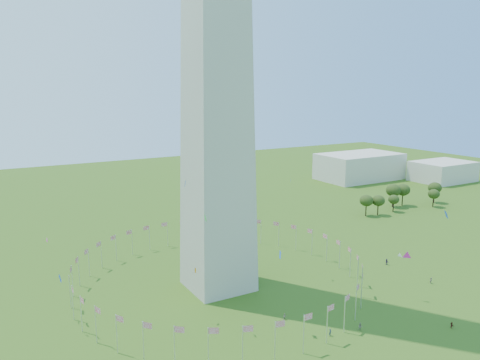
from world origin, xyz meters
TOP-DOWN VIEW (x-y plane):
  - flag_ring at (-0.00, 50.00)m, footprint 80.24×80.24m
  - gov_building_east_a at (150.00, 150.00)m, footprint 50.00×30.00m
  - gov_building_east_b at (190.00, 120.00)m, footprint 35.00×25.00m
  - crowd at (12.13, 7.83)m, footprint 85.37×66.90m
  - kites_aloft at (9.23, 21.58)m, footprint 104.23×70.35m
  - tree_line_east at (115.62, 86.08)m, footprint 53.38×15.66m

SIDE VIEW (x-z plane):
  - crowd at x=12.13m, z-range -0.13..1.86m
  - flag_ring at x=0.00m, z-range 0.00..9.00m
  - tree_line_east at x=115.62m, z-range -0.58..10.35m
  - gov_building_east_b at x=190.00m, z-range 0.00..12.00m
  - gov_building_east_a at x=150.00m, z-range 0.00..16.00m
  - kites_aloft at x=9.23m, z-range 1.85..35.22m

